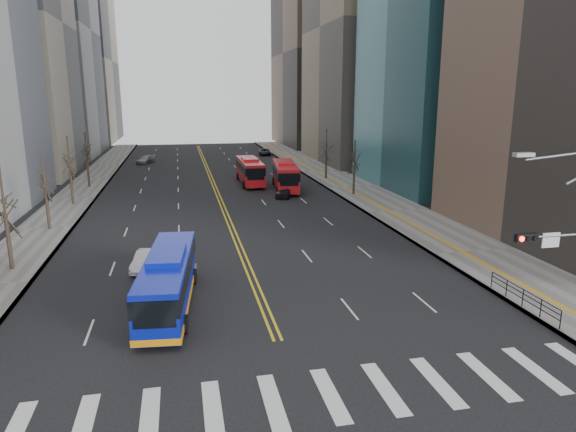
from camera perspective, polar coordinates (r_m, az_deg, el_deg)
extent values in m
plane|color=black|center=(21.82, 1.53, -19.59)|extent=(220.00, 220.00, 0.00)
cube|color=slate|center=(67.51, 7.11, 3.23)|extent=(7.00, 130.00, 0.15)
cube|color=slate|center=(65.03, -22.55, 1.91)|extent=(5.00, 130.00, 0.15)
cube|color=silver|center=(21.74, -21.78, -20.76)|extent=(0.70, 4.00, 0.01)
cube|color=silver|center=(21.44, -15.13, -20.75)|extent=(0.70, 4.00, 0.01)
cube|color=silver|center=(21.40, -8.38, -20.47)|extent=(0.70, 4.00, 0.01)
cube|color=silver|center=(21.61, -1.71, -19.93)|extent=(0.70, 4.00, 0.01)
cube|color=silver|center=(22.08, 4.69, -19.18)|extent=(0.70, 4.00, 0.01)
cube|color=silver|center=(22.79, 10.70, -18.26)|extent=(0.70, 4.00, 0.01)
cube|color=silver|center=(23.71, 16.23, -17.24)|extent=(0.70, 4.00, 0.01)
cube|color=silver|center=(24.82, 21.25, -16.17)|extent=(0.70, 4.00, 0.01)
cube|color=silver|center=(26.10, 25.76, -15.10)|extent=(0.70, 4.00, 0.01)
cube|color=gold|center=(73.86, -8.63, 4.00)|extent=(0.15, 100.00, 0.01)
cube|color=gold|center=(73.88, -8.32, 4.02)|extent=(0.15, 100.00, 0.01)
cube|color=gray|center=(114.36, -26.27, 18.18)|extent=(20.00, 26.00, 48.00)
cube|color=#7B6F55|center=(95.83, 9.69, 19.89)|extent=(20.00, 26.00, 46.00)
cube|color=gray|center=(145.12, -22.61, 15.63)|extent=(18.00, 30.00, 40.00)
cube|color=brown|center=(125.63, 3.62, 17.55)|extent=(18.00, 30.00, 42.00)
cylinder|color=slate|center=(27.03, 28.29, -1.89)|extent=(4.50, 0.12, 0.12)
cube|color=black|center=(25.83, 24.97, -2.18)|extent=(1.10, 0.28, 0.38)
cylinder|color=#FF190C|center=(25.50, 24.55, -2.33)|extent=(0.24, 0.08, 0.24)
cylinder|color=black|center=(25.70, 25.18, -2.27)|extent=(0.24, 0.08, 0.24)
cylinder|color=black|center=(25.92, 25.80, -2.22)|extent=(0.24, 0.08, 0.24)
cube|color=white|center=(26.67, 27.17, -2.40)|extent=(0.90, 0.06, 0.70)
cube|color=#999993|center=(24.80, 24.72, 6.21)|extent=(0.90, 0.35, 0.18)
cube|color=black|center=(32.06, 24.72, -7.44)|extent=(0.04, 6.00, 0.04)
cylinder|color=black|center=(30.09, 28.03, -10.18)|extent=(0.06, 0.06, 1.00)
cylinder|color=black|center=(31.14, 26.27, -9.19)|extent=(0.06, 0.06, 1.00)
cylinder|color=black|center=(32.23, 24.63, -8.27)|extent=(0.06, 0.06, 1.00)
cylinder|color=black|center=(33.35, 23.11, -7.40)|extent=(0.06, 0.06, 1.00)
cylinder|color=black|center=(34.50, 21.70, -6.58)|extent=(0.06, 0.06, 1.00)
cylinder|color=#2D241B|center=(39.85, -28.58, -2.70)|extent=(0.28, 0.28, 3.90)
cylinder|color=#2D241B|center=(50.21, -25.13, 0.54)|extent=(0.28, 0.28, 3.60)
cylinder|color=#2D241B|center=(60.74, -22.90, 2.98)|extent=(0.28, 0.28, 4.00)
cylinder|color=#2D241B|center=(71.45, -21.31, 4.46)|extent=(0.28, 0.28, 3.80)
cylinder|color=#2D241B|center=(62.09, 7.33, 3.91)|extent=(0.28, 0.28, 3.50)
cylinder|color=#2D241B|center=(73.37, 4.26, 5.53)|extent=(0.28, 0.28, 3.75)
cube|color=#0B19AA|center=(30.03, -13.16, -6.88)|extent=(3.37, 11.24, 2.60)
cube|color=black|center=(29.86, -13.21, -5.92)|extent=(3.44, 11.27, 0.94)
cube|color=#0B19AA|center=(29.58, -13.30, -4.33)|extent=(2.21, 4.04, 0.40)
cube|color=orange|center=(30.43, -13.05, -8.83)|extent=(3.44, 11.27, 0.35)
cylinder|color=black|center=(27.40, -16.32, -11.71)|extent=(0.40, 1.02, 1.00)
cylinder|color=black|center=(27.09, -11.41, -11.72)|extent=(0.40, 1.02, 1.00)
cylinder|color=black|center=(33.88, -14.33, -6.66)|extent=(0.40, 1.02, 1.00)
cylinder|color=black|center=(33.62, -10.41, -6.61)|extent=(0.40, 1.02, 1.00)
cube|color=red|center=(65.46, -0.31, 4.56)|extent=(3.90, 11.48, 2.92)
cube|color=black|center=(65.38, -0.31, 5.05)|extent=(3.96, 11.51, 1.05)
cube|color=red|center=(65.24, -0.31, 5.92)|extent=(2.51, 4.16, 0.40)
cylinder|color=black|center=(62.05, -1.21, 2.84)|extent=(0.42, 1.03, 1.00)
cylinder|color=black|center=(62.27, 1.14, 2.87)|extent=(0.42, 1.03, 1.00)
cylinder|color=black|center=(69.13, -1.61, 3.93)|extent=(0.42, 1.03, 1.00)
cylinder|color=black|center=(69.33, 0.50, 3.96)|extent=(0.42, 1.03, 1.00)
cube|color=red|center=(69.80, -4.26, 5.06)|extent=(2.55, 11.09, 2.87)
cube|color=black|center=(69.72, -4.27, 5.51)|extent=(2.61, 11.11, 1.03)
cube|color=red|center=(69.60, -4.29, 6.31)|extent=(2.03, 3.88, 0.40)
cylinder|color=black|center=(66.38, -4.92, 3.49)|extent=(0.30, 1.00, 1.00)
cylinder|color=black|center=(66.72, -2.77, 3.57)|extent=(0.30, 1.00, 1.00)
cylinder|color=black|center=(73.33, -5.59, 4.42)|extent=(0.30, 1.00, 1.00)
cylinder|color=black|center=(73.64, -3.64, 4.49)|extent=(0.30, 1.00, 1.00)
imported|color=silver|center=(37.00, -15.45, -4.77)|extent=(2.12, 4.12, 1.29)
imported|color=black|center=(60.73, -0.38, 2.81)|extent=(3.13, 4.48, 1.41)
imported|color=gray|center=(93.71, -15.53, 6.05)|extent=(3.59, 4.95, 1.33)
imported|color=black|center=(102.89, -2.61, 7.12)|extent=(2.57, 4.81, 1.29)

